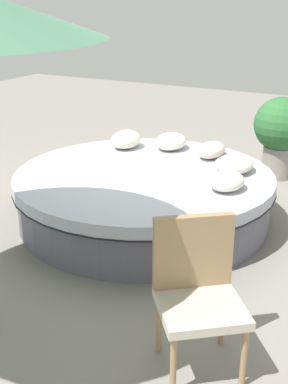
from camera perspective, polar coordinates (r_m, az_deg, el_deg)
The scene contains 9 objects.
ground_plane at distance 5.50m, azimuth -0.00°, elevation -3.15°, with size 16.00×16.00×0.00m, color gray.
round_bed at distance 5.39m, azimuth -0.00°, elevation -0.47°, with size 2.70×2.70×0.54m.
throw_pillow_0 at distance 4.87m, azimuth 9.22°, elevation 1.23°, with size 0.41×0.32×0.17m, color silver.
throw_pillow_1 at distance 5.38m, azimuth 10.02°, elevation 3.09°, with size 0.49×0.39×0.17m, color beige.
throw_pillow_2 at distance 5.84m, azimuth 7.51°, elevation 4.69°, with size 0.47×0.29×0.17m, color beige.
throw_pillow_3 at distance 6.09m, azimuth 3.02°, elevation 5.66°, with size 0.44×0.35×0.19m, color silver.
throw_pillow_4 at distance 6.14m, azimuth -2.04°, elevation 5.89°, with size 0.43×0.33×0.21m, color beige.
patio_chair at distance 3.29m, azimuth 5.94°, elevation -10.18°, with size 0.71×0.72×0.98m.
planter at distance 6.85m, azimuth 15.00°, elevation 6.66°, with size 0.70×0.70×1.06m.
Camera 1 is at (-4.41, -2.37, 2.27)m, focal length 47.79 mm.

